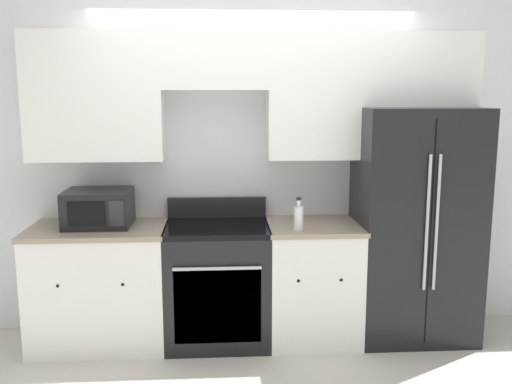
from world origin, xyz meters
TOP-DOWN VIEW (x-y plane):
  - ground_plane at (0.00, 0.00)m, footprint 12.00×12.00m
  - wall_back at (0.02, 0.58)m, footprint 8.00×0.39m
  - lower_cabinets_left at (-1.17, 0.31)m, footprint 1.01×0.64m
  - lower_cabinets_right at (0.44, 0.31)m, footprint 0.71×0.64m
  - oven_range at (-0.29, 0.31)m, footprint 0.77×0.65m
  - refrigerator at (1.22, 0.34)m, footprint 0.89×0.72m
  - microwave at (-1.17, 0.36)m, footprint 0.48×0.41m
  - bottle at (0.29, 0.12)m, footprint 0.07×0.07m

SIDE VIEW (x-z plane):
  - ground_plane at x=0.00m, z-range 0.00..0.00m
  - lower_cabinets_left at x=-1.17m, z-range 0.00..0.91m
  - lower_cabinets_right at x=0.44m, z-range 0.00..0.91m
  - oven_range at x=-0.29m, z-range -0.07..0.99m
  - refrigerator at x=1.22m, z-range 0.00..1.78m
  - bottle at x=0.29m, z-range 0.88..1.12m
  - microwave at x=-1.17m, z-range 0.91..1.17m
  - wall_back at x=0.02m, z-range 0.24..2.84m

